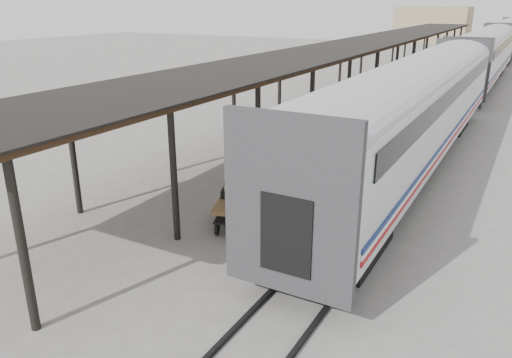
{
  "coord_description": "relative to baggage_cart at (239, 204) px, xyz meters",
  "views": [
    {
      "loc": [
        7.28,
        -12.66,
        6.71
      ],
      "look_at": [
        0.42,
        -0.33,
        1.7
      ],
      "focal_mm": 35.0,
      "sensor_mm": 36.0,
      "label": 1
    }
  ],
  "objects": [
    {
      "name": "suitcase_stack",
      "position": [
        -0.23,
        0.29,
        0.41
      ],
      "size": [
        1.39,
        1.37,
        0.58
      ],
      "rotation": [
        0.0,
        0.0,
        0.34
      ],
      "color": "#333235",
      "rests_on": "baggage_cart"
    },
    {
      "name": "rails",
      "position": [
        3.51,
        34.12,
        -0.59
      ],
      "size": [
        1.54,
        150.0,
        0.12
      ],
      "color": "black",
      "rests_on": "ground"
    },
    {
      "name": "porter",
      "position": [
        0.25,
        -0.65,
        1.1
      ],
      "size": [
        0.53,
        0.71,
        1.78
      ],
      "primitive_type": "imported",
      "rotation": [
        0.0,
        0.0,
        1.4
      ],
      "color": "navy",
      "rests_on": "baggage_cart"
    },
    {
      "name": "ground",
      "position": [
        0.31,
        0.12,
        -0.65
      ],
      "size": [
        160.0,
        160.0,
        0.0
      ],
      "primitive_type": "plane",
      "color": "slate",
      "rests_on": "ground"
    },
    {
      "name": "pedestrian",
      "position": [
        -2.51,
        15.78,
        0.11
      ],
      "size": [
        0.92,
        0.46,
        1.51
      ],
      "primitive_type": "imported",
      "rotation": [
        0.0,
        0.0,
        3.04
      ],
      "color": "black",
      "rests_on": "ground"
    },
    {
      "name": "canopy",
      "position": [
        -3.09,
        24.12,
        3.36
      ],
      "size": [
        4.9,
        64.3,
        4.15
      ],
      "color": "#422B19",
      "rests_on": "ground"
    },
    {
      "name": "baggage_cart",
      "position": [
        0.0,
        0.0,
        0.0
      ],
      "size": [
        1.97,
        2.68,
        0.86
      ],
      "rotation": [
        0.0,
        0.0,
        0.34
      ],
      "color": "brown",
      "rests_on": "ground"
    },
    {
      "name": "luggage_tug",
      "position": [
        -2.22,
        18.8,
        -0.11
      ],
      "size": [
        0.88,
        1.37,
        1.18
      ],
      "rotation": [
        0.0,
        0.0,
        -0.05
      ],
      "color": "maroon",
      "rests_on": "ground"
    },
    {
      "name": "train",
      "position": [
        3.5,
        33.91,
        2.04
      ],
      "size": [
        3.45,
        76.01,
        4.01
      ],
      "color": "silver",
      "rests_on": "ground"
    },
    {
      "name": "building_left",
      "position": [
        -9.69,
        82.12,
        2.35
      ],
      "size": [
        12.0,
        8.0,
        6.0
      ],
      "primitive_type": "cube",
      "color": "tan",
      "rests_on": "ground"
    }
  ]
}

